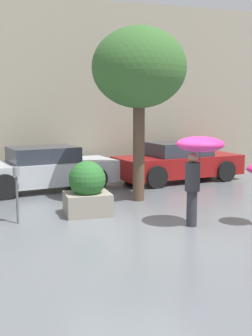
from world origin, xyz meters
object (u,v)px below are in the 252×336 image
at_px(parked_car_near, 44,169).
at_px(person_adult, 198,155).
at_px(parked_car_far, 178,163).
at_px(parking_meter, 17,183).
at_px(planter_box, 87,190).
at_px(street_tree, 139,69).

bearing_deg(parked_car_near, person_adult, -162.73).
relative_size(parked_car_far, parking_meter, 3.68).
bearing_deg(planter_box, street_tree, 34.00).
xyz_separation_m(planter_box, person_adult, (2.01, -1.61, 0.92)).
distance_m(person_adult, street_tree, 3.34).
relative_size(person_adult, parking_meter, 1.54).
height_order(parked_car_far, parking_meter, parked_car_far).
xyz_separation_m(parked_car_near, parked_car_far, (4.54, 0.28, -0.00)).
distance_m(parked_car_near, parked_car_far, 4.55).
bearing_deg(parked_car_far, parking_meter, 115.90).
distance_m(person_adult, parking_meter, 3.88).
bearing_deg(parking_meter, planter_box, 10.89).
height_order(planter_box, parked_car_near, parked_car_near).
xyz_separation_m(person_adult, parked_car_far, (1.86, 5.17, -0.89)).
bearing_deg(parked_car_far, person_adult, 150.81).
bearing_deg(parked_car_far, street_tree, 128.32).
distance_m(planter_box, parked_car_near, 3.36).
height_order(planter_box, parked_car_far, parked_car_far).
height_order(person_adult, parking_meter, person_adult).
height_order(planter_box, street_tree, street_tree).
xyz_separation_m(street_tree, parking_meter, (-3.21, -1.40, -2.56)).
bearing_deg(parking_meter, parked_car_near, 75.60).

